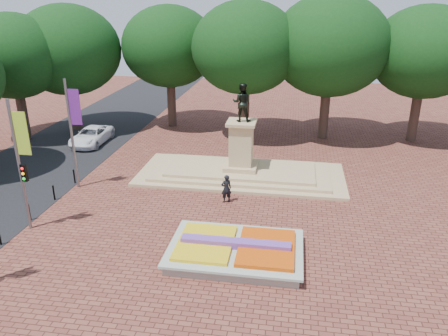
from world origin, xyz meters
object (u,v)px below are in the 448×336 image
flower_bed (236,250)px  pedestrian (226,189)px  monument (241,164)px  van (91,136)px

flower_bed → pedestrian: (-1.38, 5.81, 0.50)m
monument → pedestrian: monument is taller
flower_bed → van: van is taller
flower_bed → pedestrian: pedestrian is taller
monument → pedestrian: bearing=-94.8°
monument → flower_bed: bearing=-84.1°
flower_bed → van: bearing=133.5°
pedestrian → van: bearing=-61.2°
flower_bed → monument: size_ratio=0.45×
monument → van: monument is taller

